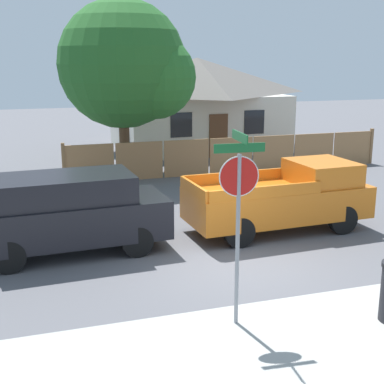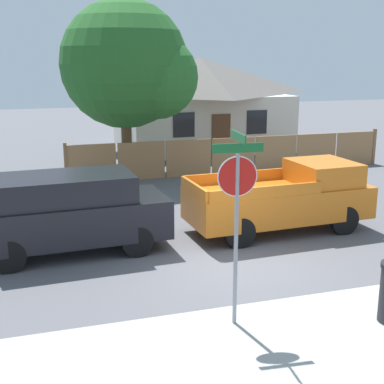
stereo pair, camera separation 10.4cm
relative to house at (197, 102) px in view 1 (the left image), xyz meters
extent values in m
plane|color=#56565B|center=(-4.29, -15.50, -2.33)|extent=(80.00, 80.00, 0.00)
cube|color=#A3A39E|center=(-4.29, -19.10, -2.32)|extent=(36.00, 3.20, 0.01)
cube|color=#997047|center=(-6.30, -6.51, -1.61)|extent=(1.79, 0.06, 1.43)
cube|color=#997047|center=(-4.44, -6.51, -1.61)|extent=(1.79, 0.06, 1.43)
cube|color=#997047|center=(-2.58, -6.51, -1.61)|extent=(1.79, 0.06, 1.43)
cube|color=#997047|center=(-0.71, -6.51, -1.61)|extent=(1.79, 0.06, 1.43)
cube|color=#997047|center=(1.15, -6.51, -1.61)|extent=(1.79, 0.06, 1.43)
cube|color=#997047|center=(3.01, -6.51, -1.61)|extent=(1.79, 0.06, 1.43)
cube|color=#997047|center=(4.87, -6.51, -1.61)|extent=(1.79, 0.06, 1.43)
cube|color=brown|center=(-7.23, -6.51, -1.56)|extent=(0.12, 0.12, 1.53)
cube|color=brown|center=(5.80, -6.51, -1.56)|extent=(0.12, 0.12, 1.53)
cube|color=beige|center=(0.00, 0.00, -0.97)|extent=(7.88, 6.25, 2.72)
pyramid|color=#5B5651|center=(0.00, 0.00, 1.28)|extent=(8.51, 6.75, 1.77)
cube|color=black|center=(-1.77, -3.14, -0.75)|extent=(1.00, 0.04, 1.10)
cube|color=black|center=(1.77, -3.14, -0.75)|extent=(1.00, 0.04, 1.10)
cube|color=brown|center=(0.00, -3.14, -1.33)|extent=(0.90, 0.04, 2.00)
cylinder|color=brown|center=(-4.83, -5.68, -1.09)|extent=(0.40, 0.40, 2.47)
sphere|color=#235B23|center=(-4.83, -5.68, 1.94)|extent=(4.79, 4.79, 4.79)
sphere|color=#266326|center=(-3.75, -6.27, 1.46)|extent=(3.11, 3.11, 3.11)
cube|color=black|center=(-7.69, -13.69, -1.52)|extent=(4.64, 2.06, 0.92)
cube|color=black|center=(-7.80, -13.69, -0.75)|extent=(3.27, 1.85, 0.61)
cube|color=black|center=(-6.28, -13.63, -0.75)|extent=(0.13, 1.64, 0.52)
cylinder|color=black|center=(-6.31, -12.81, -1.96)|extent=(0.74, 0.22, 0.74)
cylinder|color=black|center=(-6.24, -14.45, -1.96)|extent=(0.74, 0.22, 0.74)
cylinder|color=black|center=(-9.14, -12.93, -1.96)|extent=(0.74, 0.22, 0.74)
cylinder|color=black|center=(-9.06, -14.57, -1.96)|extent=(0.74, 0.22, 0.74)
cube|color=orange|center=(-2.28, -13.69, -1.54)|extent=(4.90, 2.09, 0.84)
cube|color=orange|center=(-0.96, -13.63, -0.83)|extent=(1.62, 1.80, 0.60)
cube|color=orange|center=(-3.14, -12.83, -0.98)|extent=(3.02, 0.21, 0.29)
cube|color=orange|center=(-3.06, -14.62, -0.98)|extent=(3.02, 0.21, 0.29)
cube|color=orange|center=(-4.65, -13.79, -0.98)|extent=(0.16, 1.79, 0.29)
cylinder|color=black|center=(-0.83, -12.79, -1.94)|extent=(0.77, 0.22, 0.77)
cylinder|color=black|center=(-0.75, -14.45, -1.94)|extent=(0.77, 0.22, 0.77)
cylinder|color=black|center=(-3.81, -12.92, -1.94)|extent=(0.77, 0.22, 0.77)
cylinder|color=black|center=(-3.74, -14.59, -1.94)|extent=(0.77, 0.22, 0.77)
cylinder|color=gray|center=(-5.27, -18.12, -0.83)|extent=(0.07, 0.07, 2.99)
cylinder|color=red|center=(-5.27, -18.12, 0.30)|extent=(0.64, 0.08, 0.64)
cylinder|color=white|center=(-5.27, -18.12, 0.30)|extent=(0.68, 0.07, 0.68)
cube|color=#19602D|center=(-5.27, -18.12, 0.76)|extent=(0.86, 0.10, 0.15)
cube|color=#19602D|center=(-5.27, -18.12, 0.94)|extent=(0.09, 0.77, 0.15)
camera|label=1|loc=(-8.61, -25.98, 2.18)|focal=50.00mm
camera|label=2|loc=(-8.51, -26.01, 2.18)|focal=50.00mm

